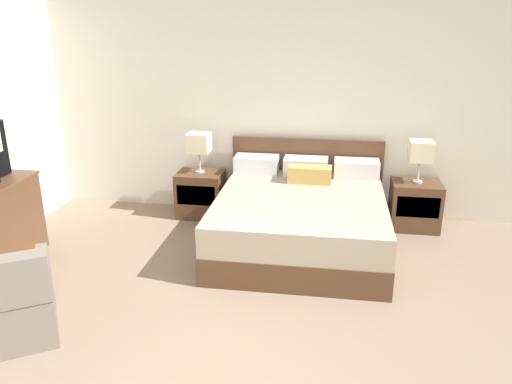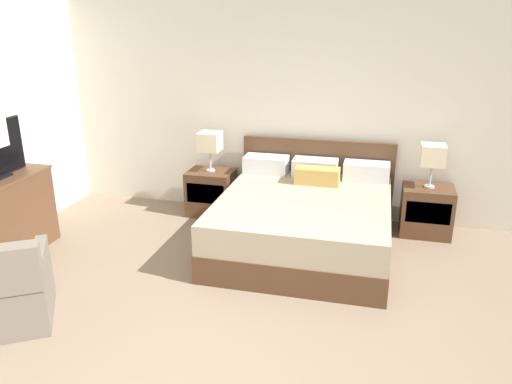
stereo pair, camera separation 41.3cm
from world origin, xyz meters
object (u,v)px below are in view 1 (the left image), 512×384
(nightstand_left, at_px, (201,194))
(armchair_by_window, at_px, (5,305))
(nightstand_right, at_px, (415,205))
(table_lamp_left, at_px, (199,143))
(table_lamp_right, at_px, (421,152))
(bed, at_px, (301,218))

(nightstand_left, relative_size, armchair_by_window, 0.58)
(nightstand_right, height_order, table_lamp_left, table_lamp_left)
(nightstand_right, distance_m, table_lamp_right, 0.63)
(nightstand_right, bearing_deg, armchair_by_window, -141.34)
(nightstand_right, bearing_deg, bed, -151.52)
(nightstand_left, xyz_separation_m, nightstand_right, (2.53, 0.00, 0.00))
(nightstand_left, height_order, armchair_by_window, armchair_by_window)
(table_lamp_right, bearing_deg, table_lamp_left, 180.00)
(bed, relative_size, table_lamp_right, 4.11)
(nightstand_right, bearing_deg, table_lamp_right, 90.00)
(table_lamp_left, height_order, table_lamp_right, same)
(armchair_by_window, bearing_deg, bed, 43.76)
(bed, bearing_deg, nightstand_left, 151.54)
(nightstand_right, distance_m, armchair_by_window, 4.27)
(table_lamp_right, bearing_deg, bed, -151.47)
(table_lamp_left, relative_size, armchair_by_window, 0.51)
(bed, relative_size, nightstand_right, 3.59)
(bed, height_order, nightstand_right, bed)
(bed, xyz_separation_m, armchair_by_window, (-2.07, -1.98, -0.03))
(table_lamp_left, distance_m, table_lamp_right, 2.53)
(nightstand_right, xyz_separation_m, table_lamp_right, (0.00, 0.00, 0.63))
(table_lamp_right, bearing_deg, armchair_by_window, -141.32)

